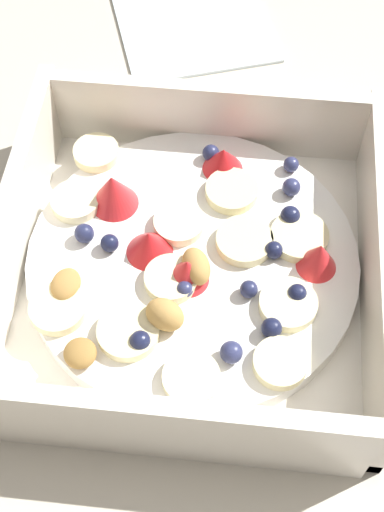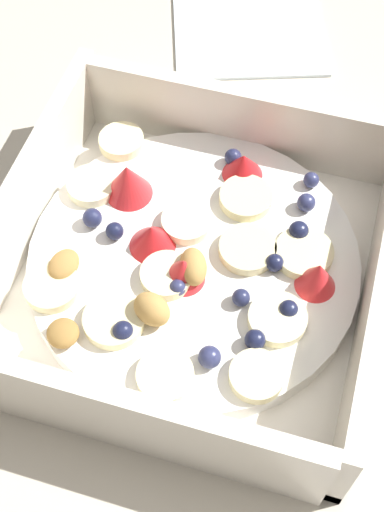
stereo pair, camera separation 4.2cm
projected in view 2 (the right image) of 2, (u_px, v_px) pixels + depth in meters
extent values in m
plane|color=beige|center=(178.00, 273.00, 0.45)|extent=(2.40, 2.40, 0.00)
cube|color=white|center=(192.00, 278.00, 0.44)|extent=(0.23, 0.23, 0.01)
cube|color=white|center=(24.00, 213.00, 0.44)|extent=(0.23, 0.01, 0.06)
cube|color=white|center=(374.00, 299.00, 0.40)|extent=(0.23, 0.01, 0.06)
cube|color=white|center=(237.00, 126.00, 0.48)|extent=(0.01, 0.21, 0.06)
cube|color=white|center=(132.00, 422.00, 0.36)|extent=(0.01, 0.21, 0.06)
cylinder|color=white|center=(192.00, 267.00, 0.43)|extent=(0.20, 0.20, 0.01)
cylinder|color=#F4EAB7|center=(160.00, 274.00, 0.42)|extent=(0.04, 0.04, 0.01)
cylinder|color=beige|center=(304.00, 253.00, 0.43)|extent=(0.05, 0.05, 0.01)
cylinder|color=beige|center=(257.00, 376.00, 0.38)|extent=(0.04, 0.04, 0.01)
cylinder|color=beige|center=(121.00, 141.00, 0.48)|extent=(0.04, 0.04, 0.01)
cylinder|color=#F4EAB7|center=(165.00, 376.00, 0.38)|extent=(0.03, 0.03, 0.01)
cylinder|color=#F4EAB7|center=(91.00, 186.00, 0.45)|extent=(0.04, 0.04, 0.01)
cylinder|color=beige|center=(52.00, 287.00, 0.41)|extent=(0.04, 0.04, 0.01)
cylinder|color=beige|center=(248.00, 249.00, 0.43)|extent=(0.04, 0.04, 0.01)
cylinder|color=beige|center=(246.00, 198.00, 0.45)|extent=(0.04, 0.04, 0.01)
cylinder|color=beige|center=(114.00, 320.00, 0.40)|extent=(0.04, 0.04, 0.01)
cylinder|color=#F4EAB7|center=(277.00, 319.00, 0.40)|extent=(0.05, 0.05, 0.01)
cylinder|color=#F7EFC6|center=(187.00, 222.00, 0.44)|extent=(0.04, 0.04, 0.01)
cone|color=red|center=(243.00, 165.00, 0.46)|extent=(0.03, 0.03, 0.02)
cone|color=red|center=(128.00, 180.00, 0.44)|extent=(0.04, 0.04, 0.03)
cone|color=red|center=(183.00, 270.00, 0.41)|extent=(0.04, 0.04, 0.02)
cone|color=red|center=(152.00, 236.00, 0.43)|extent=(0.04, 0.04, 0.02)
cone|color=red|center=(318.00, 275.00, 0.41)|extent=(0.03, 0.03, 0.02)
sphere|color=#191E3D|center=(123.00, 331.00, 0.39)|extent=(0.01, 0.01, 0.01)
sphere|color=navy|center=(178.00, 288.00, 0.41)|extent=(0.01, 0.01, 0.01)
sphere|color=#23284C|center=(92.00, 218.00, 0.44)|extent=(0.01, 0.01, 0.01)
sphere|color=#191E3D|center=(275.00, 263.00, 0.42)|extent=(0.01, 0.01, 0.01)
sphere|color=#191E3D|center=(112.00, 236.00, 0.43)|extent=(0.01, 0.01, 0.01)
sphere|color=#191E3D|center=(255.00, 340.00, 0.39)|extent=(0.01, 0.01, 0.01)
sphere|color=navy|center=(311.00, 180.00, 0.46)|extent=(0.01, 0.01, 0.01)
sphere|color=#191E3D|center=(299.00, 231.00, 0.43)|extent=(0.01, 0.01, 0.01)
sphere|color=navy|center=(210.00, 357.00, 0.39)|extent=(0.01, 0.01, 0.01)
sphere|color=#191E3D|center=(289.00, 309.00, 0.40)|extent=(0.01, 0.01, 0.01)
sphere|color=navy|center=(306.00, 203.00, 0.44)|extent=(0.01, 0.01, 0.01)
sphere|color=#23284C|center=(233.00, 157.00, 0.47)|extent=(0.01, 0.01, 0.01)
sphere|color=#23284C|center=(241.00, 298.00, 0.41)|extent=(0.01, 0.01, 0.01)
ellipsoid|color=tan|center=(154.00, 310.00, 0.40)|extent=(0.03, 0.03, 0.02)
ellipsoid|color=olive|center=(63.00, 333.00, 0.39)|extent=(0.02, 0.02, 0.01)
ellipsoid|color=#AD7F42|center=(64.00, 265.00, 0.42)|extent=(0.02, 0.02, 0.01)
ellipsoid|color=tan|center=(193.00, 267.00, 0.42)|extent=(0.03, 0.02, 0.02)
cube|color=silver|center=(248.00, 26.00, 0.58)|extent=(0.15, 0.15, 0.01)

